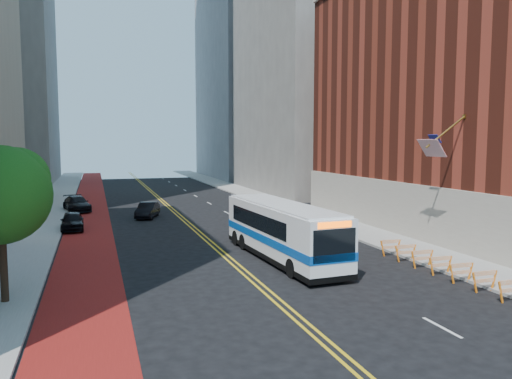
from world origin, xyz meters
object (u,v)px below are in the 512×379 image
at_px(transit_bus, 281,230).
at_px(car_a, 72,221).
at_px(car_b, 148,210).
at_px(street_tree, 2,191).
at_px(car_c, 77,204).

xyz_separation_m(transit_bus, car_a, (-12.27, 14.27, -1.02)).
xyz_separation_m(transit_bus, car_b, (-5.93, 18.99, -1.04)).
xyz_separation_m(street_tree, transit_bus, (14.21, 4.15, -3.17)).
height_order(car_b, car_c, car_c).
bearing_deg(car_b, transit_bus, -54.41).
height_order(street_tree, car_c, street_tree).
height_order(street_tree, car_a, street_tree).
xyz_separation_m(street_tree, car_b, (8.28, 23.15, -4.21)).
height_order(transit_bus, car_b, transit_bus).
bearing_deg(street_tree, car_a, 83.98).
distance_m(car_a, car_c, 11.24).
relative_size(car_a, car_b, 1.00).
xyz_separation_m(street_tree, car_c, (1.94, 29.67, -4.16)).
height_order(street_tree, car_b, street_tree).
xyz_separation_m(car_a, car_c, (0.00, 11.24, 0.03)).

